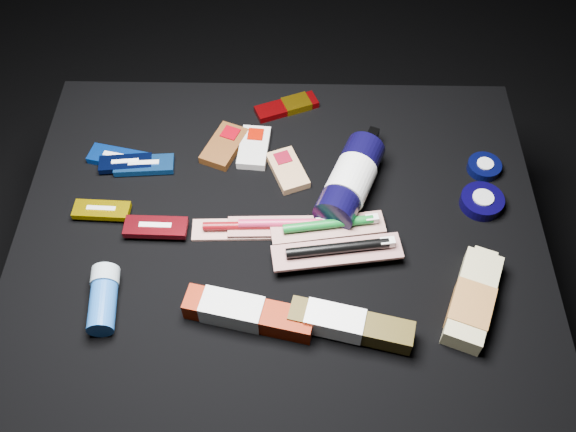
{
  "coord_description": "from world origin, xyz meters",
  "views": [
    {
      "loc": [
        0.03,
        -0.69,
        1.37
      ],
      "look_at": [
        0.01,
        0.01,
        0.42
      ],
      "focal_mm": 40.0,
      "sensor_mm": 36.0,
      "label": 1
    }
  ],
  "objects_px": {
    "lotion_bottle": "(350,180)",
    "toothpaste_carton_red": "(243,312)",
    "bodywash_bottle": "(472,301)",
    "deodorant_stick": "(103,298)"
  },
  "relations": [
    {
      "from": "bodywash_bottle",
      "to": "lotion_bottle",
      "type": "bearing_deg",
      "value": 150.15
    },
    {
      "from": "lotion_bottle",
      "to": "bodywash_bottle",
      "type": "distance_m",
      "value": 0.31
    },
    {
      "from": "deodorant_stick",
      "to": "toothpaste_carton_red",
      "type": "xyz_separation_m",
      "value": [
        0.24,
        -0.02,
        -0.0
      ]
    },
    {
      "from": "lotion_bottle",
      "to": "toothpaste_carton_red",
      "type": "distance_m",
      "value": 0.33
    },
    {
      "from": "bodywash_bottle",
      "to": "toothpaste_carton_red",
      "type": "xyz_separation_m",
      "value": [
        -0.39,
        -0.03,
        0.0
      ]
    },
    {
      "from": "lotion_bottle",
      "to": "toothpaste_carton_red",
      "type": "bearing_deg",
      "value": -102.62
    },
    {
      "from": "deodorant_stick",
      "to": "toothpaste_carton_red",
      "type": "height_order",
      "value": "deodorant_stick"
    },
    {
      "from": "lotion_bottle",
      "to": "bodywash_bottle",
      "type": "xyz_separation_m",
      "value": [
        0.2,
        -0.24,
        -0.02
      ]
    },
    {
      "from": "bodywash_bottle",
      "to": "toothpaste_carton_red",
      "type": "relative_size",
      "value": 0.88
    },
    {
      "from": "lotion_bottle",
      "to": "toothpaste_carton_red",
      "type": "relative_size",
      "value": 1.11
    }
  ]
}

